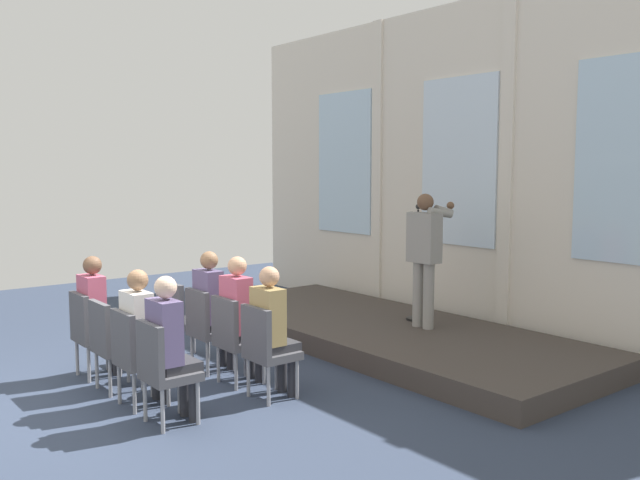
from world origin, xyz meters
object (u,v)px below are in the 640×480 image
chair_r0_c0 (182,316)px  audience_r1_c0 (97,310)px  mic_stand (417,295)px  chair_r0_c3 (266,346)px  chair_r1_c1 (111,340)px  audience_r1_c3 (170,342)px  chair_r0_c2 (234,335)px  audience_r0_c1 (212,305)px  chair_r1_c0 (90,329)px  speaker (425,250)px  audience_r0_c2 (240,313)px  chair_r1_c2 (135,352)px  chair_r1_c3 (162,366)px  audience_r1_c2 (142,330)px  audience_r0_c3 (272,325)px  chair_r0_c1 (206,325)px

chair_r0_c0 → audience_r1_c0: audience_r1_c0 is taller
mic_stand → chair_r0_c3: mic_stand is taller
chair_r1_c1 → audience_r1_c3: bearing=3.9°
chair_r1_c1 → chair_r0_c2: bearing=61.6°
audience_r0_c1 → chair_r1_c0: (-0.59, -1.18, -0.22)m
speaker → chair_r0_c3: (0.42, -2.70, -0.71)m
chair_r0_c3 → chair_r1_c0: (-1.78, -1.10, 0.00)m
chair_r0_c3 → audience_r0_c2: bearing=172.4°
speaker → chair_r0_c3: size_ratio=1.81×
chair_r1_c2 → chair_r1_c3: same height
chair_r1_c0 → audience_r1_c2: bearing=3.9°
audience_r0_c3 → chair_r0_c1: bearing=-176.1°
mic_stand → audience_r0_c3: (0.77, -2.86, 0.14)m
chair_r0_c2 → audience_r1_c3: audience_r1_c3 is taller
audience_r0_c2 → speaker: bearing=86.2°
speaker → audience_r0_c1: speaker is taller
audience_r0_c2 → audience_r0_c3: size_ratio=1.03×
chair_r1_c1 → chair_r1_c2: 0.59m
chair_r1_c3 → audience_r1_c3: bearing=90.0°
audience_r0_c2 → chair_r1_c0: 1.69m
chair_r1_c3 → audience_r1_c3: 0.22m
audience_r0_c1 → audience_r0_c2: (0.59, -0.00, 0.00)m
chair_r0_c2 → audience_r1_c3: (0.59, -1.02, 0.21)m
chair_r0_c3 → audience_r1_c0: audience_r1_c0 is taller
audience_r0_c1 → chair_r1_c3: (1.19, -1.18, -0.22)m
speaker → chair_r0_c0: speaker is taller
chair_r0_c1 → audience_r1_c2: (0.59, -1.02, 0.20)m
audience_r0_c1 → audience_r1_c2: size_ratio=1.03×
mic_stand → chair_r1_c3: bearing=-79.2°
audience_r0_c2 → audience_r1_c0: bearing=-137.3°
audience_r1_c2 → audience_r1_c3: 0.59m
chair_r0_c0 → audience_r0_c1: 0.64m
audience_r0_c1 → chair_r1_c1: size_ratio=1.45×
chair_r0_c0 → chair_r0_c1: same height
chair_r0_c1 → audience_r0_c3: bearing=3.9°
chair_r1_c0 → chair_r1_c1: same height
chair_r1_c0 → audience_r0_c1: bearing=63.2°
chair_r0_c3 → audience_r1_c0: (-1.78, -1.02, 0.21)m
chair_r1_c2 → audience_r1_c2: size_ratio=0.71×
chair_r1_c1 → audience_r1_c0: bearing=172.3°
audience_r1_c2 → mic_stand: bearing=92.5°
audience_r1_c3 → chair_r0_c0: bearing=150.3°
audience_r1_c2 → audience_r1_c3: size_ratio=0.99×
audience_r0_c1 → chair_r0_c2: bearing=-7.6°
chair_r0_c0 → audience_r0_c1: (0.59, 0.08, 0.22)m
audience_r0_c3 → audience_r1_c2: (-0.59, -1.10, 0.00)m
chair_r0_c0 → chair_r1_c2: same height
chair_r0_c2 → audience_r1_c2: audience_r1_c2 is taller
chair_r0_c0 → audience_r1_c3: 2.06m
audience_r0_c2 → chair_r1_c3: bearing=-63.2°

